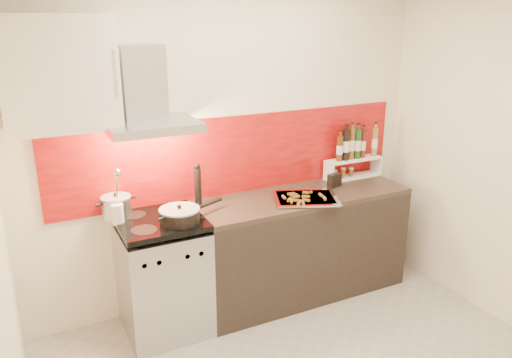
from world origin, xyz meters
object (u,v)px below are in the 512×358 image
stock_pot (116,207)px  baking_tray (305,198)px  saute_pan (180,215)px  pepper_mill (198,185)px  counter (301,244)px  range_stove (163,277)px

stock_pot → baking_tray: stock_pot is taller
saute_pan → baking_tray: bearing=-0.1°
stock_pot → pepper_mill: bearing=-2.1°
counter → saute_pan: size_ratio=3.40×
pepper_mill → baking_tray: size_ratio=0.56×
range_stove → stock_pot: bearing=147.1°
counter → stock_pot: (-1.46, 0.17, 0.54)m
range_stove → stock_pot: (-0.26, 0.17, 0.55)m
counter → pepper_mill: pepper_mill is taller
saute_pan → pepper_mill: (0.23, 0.27, 0.10)m
stock_pot → counter: bearing=-6.5°
stock_pot → saute_pan: stock_pot is taller
stock_pot → pepper_mill: 0.62m
range_stove → stock_pot: 0.63m
stock_pot → saute_pan: size_ratio=0.40×
range_stove → saute_pan: bearing=-44.5°
saute_pan → baking_tray: (1.03, -0.00, -0.05)m
counter → saute_pan: saute_pan is taller
pepper_mill → range_stove: bearing=-157.0°
range_stove → pepper_mill: bearing=23.0°
saute_pan → counter: bearing=6.4°
counter → stock_pot: size_ratio=8.43×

